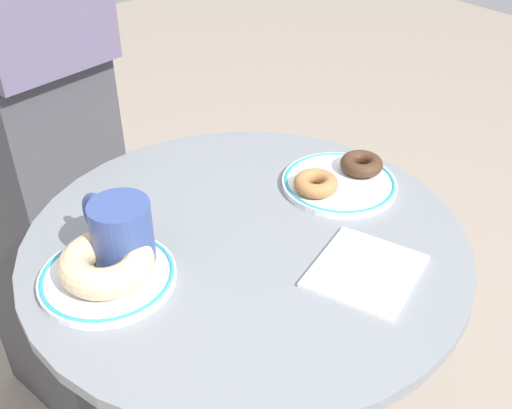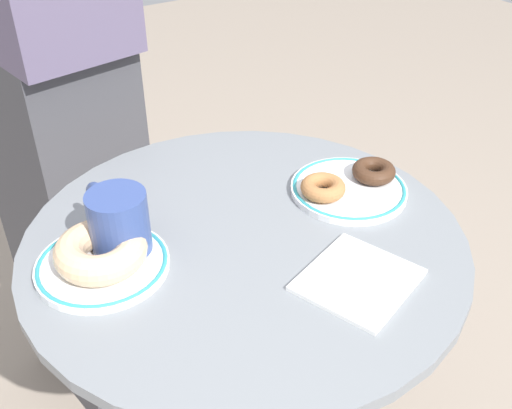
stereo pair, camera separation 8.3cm
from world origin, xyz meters
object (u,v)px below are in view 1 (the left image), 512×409
at_px(donut_chocolate, 361,164).
at_px(donut_glazed, 106,263).
at_px(plate_right, 339,183).
at_px(plate_left, 108,277).
at_px(coffee_mug, 121,234).
at_px(donut_cinnamon, 316,183).
at_px(person_figure, 8,71).
at_px(cafe_table, 247,361).
at_px(paper_napkin, 366,271).

bearing_deg(donut_chocolate, donut_glazed, 176.87).
relative_size(plate_right, donut_chocolate, 2.64).
xyz_separation_m(plate_left, donut_glazed, (0.00, -0.00, 0.03)).
relative_size(plate_right, coffee_mug, 1.48).
bearing_deg(coffee_mug, plate_left, -152.68).
xyz_separation_m(plate_left, donut_chocolate, (0.43, -0.03, 0.02)).
xyz_separation_m(donut_cinnamon, coffee_mug, (-0.30, 0.04, 0.03)).
bearing_deg(person_figure, donut_cinnamon, -65.43).
bearing_deg(cafe_table, plate_right, 2.86).
distance_m(plate_left, plate_right, 0.38).
xyz_separation_m(plate_left, plate_right, (0.38, -0.03, 0.00)).
height_order(plate_right, paper_napkin, plate_right).
distance_m(plate_right, donut_cinnamon, 0.05).
distance_m(donut_chocolate, donut_cinnamon, 0.10).
distance_m(plate_left, coffee_mug, 0.06).
bearing_deg(person_figure, plate_left, -99.14).
distance_m(paper_napkin, coffee_mug, 0.32).
distance_m(plate_right, coffee_mug, 0.36).
distance_m(donut_chocolate, coffee_mug, 0.40).
xyz_separation_m(cafe_table, coffee_mug, (-0.16, 0.05, 0.31)).
distance_m(donut_glazed, paper_napkin, 0.33).
height_order(plate_left, coffee_mug, coffee_mug).
distance_m(plate_right, donut_glazed, 0.38).
xyz_separation_m(plate_right, donut_glazed, (-0.38, 0.02, 0.03)).
distance_m(donut_glazed, donut_cinnamon, 0.34).
distance_m(plate_right, person_figure, 0.63).
bearing_deg(paper_napkin, plate_right, 54.60).
bearing_deg(plate_left, donut_cinnamon, -3.99).
xyz_separation_m(cafe_table, person_figure, (-0.11, 0.56, 0.35)).
relative_size(plate_left, coffee_mug, 1.44).
bearing_deg(person_figure, donut_glazed, -99.07).
bearing_deg(donut_glazed, plate_left, 91.00).
height_order(plate_right, donut_glazed, donut_glazed).
distance_m(cafe_table, donut_chocolate, 0.37).
bearing_deg(paper_napkin, donut_cinnamon, 67.43).
distance_m(coffee_mug, person_figure, 0.51).
distance_m(cafe_table, donut_glazed, 0.35).
bearing_deg(person_figure, cafe_table, -79.24).
height_order(cafe_table, paper_napkin, paper_napkin).
xyz_separation_m(cafe_table, donut_cinnamon, (0.14, 0.01, 0.28)).
bearing_deg(plate_left, plate_right, -4.06).
bearing_deg(coffee_mug, donut_cinnamon, -7.63).
relative_size(cafe_table, paper_napkin, 5.65).
relative_size(donut_glazed, coffee_mug, 0.98).
relative_size(coffee_mug, person_figure, 0.07).
xyz_separation_m(donut_chocolate, coffee_mug, (-0.40, 0.04, 0.03)).
relative_size(donut_chocolate, coffee_mug, 0.56).
height_order(donut_chocolate, donut_cinnamon, same).
height_order(plate_right, person_figure, person_figure).
bearing_deg(donut_cinnamon, paper_napkin, -112.57).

